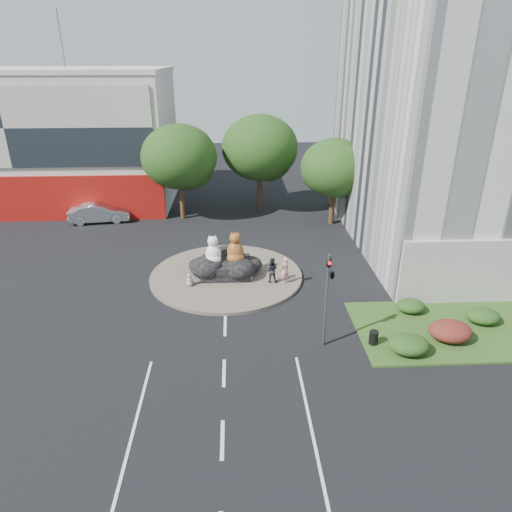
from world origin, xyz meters
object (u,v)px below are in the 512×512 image
Objects in this scene: kitten_white at (248,274)px; pedestrian_pink at (285,270)px; parked_car at (100,213)px; pedestrian_dark at (272,270)px; litter_bin at (374,338)px; cat_tabby at (235,247)px; cat_white at (213,249)px; kitten_calico at (190,279)px.

kitten_white is 0.51× the size of pedestrian_pink.
pedestrian_pink is at bearing -138.06° from parked_car.
parked_car is at bearing 122.55° from kitten_white.
pedestrian_dark is 0.32× the size of parked_car.
litter_bin is (3.78, -6.76, -0.59)m from pedestrian_pink.
cat_tabby is 1.93m from kitten_white.
pedestrian_dark reaches higher than kitten_white.
litter_bin is at bearing 85.45° from pedestrian_pink.
cat_white is 2.75m from kitten_white.
kitten_calico is at bearing 145.56° from litter_bin.
kitten_white is at bearing 129.99° from litter_bin.
parked_car is at bearing -74.45° from pedestrian_pink.
kitten_calico is 0.48× the size of pedestrian_pink.
pedestrian_pink is (5.99, 0.06, 0.45)m from kitten_calico.
cat_tabby is 1.22× the size of pedestrian_pink.
cat_tabby is 1.27× the size of pedestrian_dark.
cat_white is 2.73× the size of litter_bin.
kitten_calico is at bearing 10.85° from pedestrian_dark.
cat_tabby is 10.78m from litter_bin.
cat_tabby is 16.49m from parked_car.
pedestrian_dark is at bearing -139.32° from parked_car.
cat_white is 15.59m from parked_car.
cat_tabby is 2.40× the size of kitten_white.
cat_white is 0.92× the size of cat_tabby.
kitten_white is 9.45m from litter_bin.
kitten_white is 1.24× the size of litter_bin.
parked_car is (-11.80, 11.44, -1.31)m from cat_tabby.
cat_tabby reaches higher than parked_car.
cat_tabby is 2.54× the size of kitten_calico.
kitten_white is (3.70, 0.54, 0.02)m from kitten_calico.
pedestrian_pink is (3.09, -1.37, -1.09)m from cat_tabby.
litter_bin is (6.86, -8.13, -1.68)m from cat_tabby.
kitten_white is 2.38m from pedestrian_pink.
pedestrian_dark reaches higher than kitten_calico.
pedestrian_pink is 7.77m from litter_bin.
pedestrian_pink is 0.34× the size of parked_car.
kitten_calico is 0.94× the size of kitten_white.
pedestrian_pink is (2.29, -0.48, 0.43)m from kitten_white.
kitten_calico is 11.85m from litter_bin.
parked_car is (-14.06, 12.65, -0.18)m from pedestrian_dark.
cat_tabby is at bearing 15.00° from cat_white.
kitten_white is 1.55m from pedestrian_dark.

